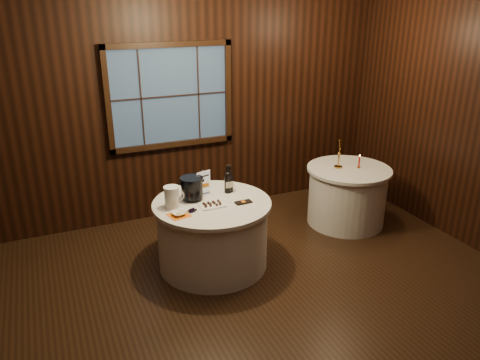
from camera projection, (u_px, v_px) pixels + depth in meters
name	position (u px, v px, depth m)	size (l,w,h in m)	color
ground	(250.00, 315.00, 4.44)	(6.00, 6.00, 0.00)	black
back_wall	(170.00, 104.00, 6.00)	(6.00, 0.10, 3.00)	black
main_table	(213.00, 234.00, 5.15)	(1.28, 1.28, 0.77)	silver
side_table	(347.00, 195.00, 6.16)	(1.08, 1.08, 0.77)	silver
sign_stand	(203.00, 186.00, 5.17)	(0.17, 0.12, 0.29)	silver
port_bottle_left	(228.00, 181.00, 5.21)	(0.08, 0.09, 0.33)	black
port_bottle_right	(230.00, 180.00, 5.23)	(0.08, 0.08, 0.32)	black
ice_bucket	(192.00, 188.00, 5.03)	(0.25, 0.25, 0.25)	black
chocolate_plate	(212.00, 205.00, 4.91)	(0.27, 0.18, 0.04)	white
chocolate_box	(243.00, 202.00, 4.99)	(0.18, 0.09, 0.01)	black
grape_bunch	(193.00, 210.00, 4.77)	(0.16, 0.08, 0.04)	black
glass_pitcher	(172.00, 197.00, 4.85)	(0.21, 0.16, 0.23)	white
orange_napkin	(179.00, 215.00, 4.71)	(0.20, 0.20, 0.00)	orange
cracker_bowl	(179.00, 213.00, 4.70)	(0.14, 0.14, 0.03)	white
brass_candlestick	(339.00, 158.00, 5.98)	(0.11, 0.11, 0.38)	gold
red_candle	(359.00, 163.00, 6.00)	(0.05, 0.05, 0.18)	gold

